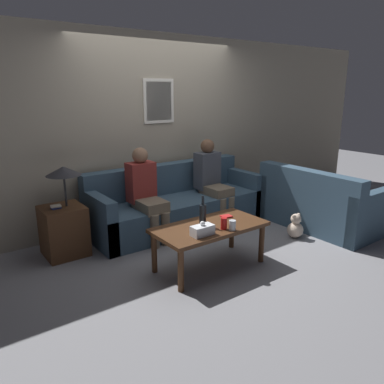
# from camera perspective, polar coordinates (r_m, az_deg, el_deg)

# --- Properties ---
(ground_plane) EXTENTS (16.00, 16.00, 0.00)m
(ground_plane) POSITION_cam_1_polar(r_m,az_deg,el_deg) (4.95, 0.93, -6.71)
(ground_plane) COLOR gray
(wall_back) EXTENTS (9.00, 0.08, 2.60)m
(wall_back) POSITION_cam_1_polar(r_m,az_deg,el_deg) (5.40, -5.23, 9.42)
(wall_back) COLOR #9E937F
(wall_back) RESTS_ON ground_plane
(couch_main) EXTENTS (2.47, 0.85, 0.84)m
(couch_main) POSITION_cam_1_polar(r_m,az_deg,el_deg) (5.23, -2.41, -2.01)
(couch_main) COLOR #385166
(couch_main) RESTS_ON ground_plane
(couch_side) EXTENTS (0.85, 1.57, 0.84)m
(couch_side) POSITION_cam_1_polar(r_m,az_deg,el_deg) (5.47, 18.72, -2.06)
(couch_side) COLOR #385166
(couch_side) RESTS_ON ground_plane
(coffee_table) EXTENTS (1.21, 0.61, 0.47)m
(coffee_table) POSITION_cam_1_polar(r_m,az_deg,el_deg) (3.99, 2.71, -5.93)
(coffee_table) COLOR #4C2D19
(coffee_table) RESTS_ON ground_plane
(side_table_with_lamp) EXTENTS (0.48, 0.46, 1.04)m
(side_table_with_lamp) POSITION_cam_1_polar(r_m,az_deg,el_deg) (4.54, -18.94, -4.70)
(side_table_with_lamp) COLOR #4C2D19
(side_table_with_lamp) RESTS_ON ground_plane
(wine_bottle) EXTENTS (0.07, 0.07, 0.33)m
(wine_bottle) POSITION_cam_1_polar(r_m,az_deg,el_deg) (3.91, 1.65, -3.46)
(wine_bottle) COLOR black
(wine_bottle) RESTS_ON coffee_table
(drinking_glass) EXTENTS (0.07, 0.07, 0.10)m
(drinking_glass) POSITION_cam_1_polar(r_m,az_deg,el_deg) (3.84, 6.17, -5.06)
(drinking_glass) COLOR silver
(drinking_glass) RESTS_ON coffee_table
(book_stack) EXTENTS (0.13, 0.11, 0.02)m
(book_stack) POSITION_cam_1_polar(r_m,az_deg,el_deg) (4.23, 5.24, -3.71)
(book_stack) COLOR red
(book_stack) RESTS_ON coffee_table
(soda_can) EXTENTS (0.07, 0.07, 0.12)m
(soda_can) POSITION_cam_1_polar(r_m,az_deg,el_deg) (3.86, 4.88, -4.80)
(soda_can) COLOR red
(soda_can) RESTS_ON coffee_table
(tissue_box) EXTENTS (0.23, 0.12, 0.15)m
(tissue_box) POSITION_cam_1_polar(r_m,az_deg,el_deg) (3.69, 1.60, -5.81)
(tissue_box) COLOR silver
(tissue_box) RESTS_ON coffee_table
(person_left) EXTENTS (0.34, 0.61, 1.16)m
(person_left) POSITION_cam_1_polar(r_m,az_deg,el_deg) (4.72, -7.05, 0.09)
(person_left) COLOR #756651
(person_left) RESTS_ON ground_plane
(person_right) EXTENTS (0.34, 0.60, 1.18)m
(person_right) POSITION_cam_1_polar(r_m,az_deg,el_deg) (5.34, 3.06, 2.10)
(person_right) COLOR #756651
(person_right) RESTS_ON ground_plane
(teddy_bear) EXTENTS (0.21, 0.21, 0.32)m
(teddy_bear) POSITION_cam_1_polar(r_m,az_deg,el_deg) (5.03, 15.48, -5.20)
(teddy_bear) COLOR beige
(teddy_bear) RESTS_ON ground_plane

